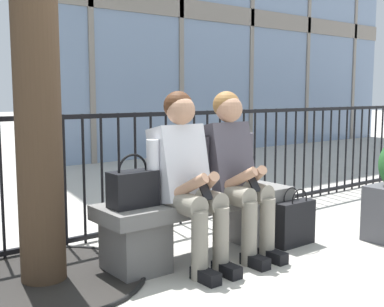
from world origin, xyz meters
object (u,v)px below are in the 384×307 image
at_px(handbag_on_bench, 133,188).
at_px(shopping_bag, 295,222).
at_px(stone_bench, 200,219).
at_px(seated_person_with_phone, 187,174).
at_px(seated_person_companion, 235,168).

bearing_deg(handbag_on_bench, shopping_bag, -11.74).
relative_size(stone_bench, seated_person_with_phone, 1.32).
distance_m(seated_person_with_phone, shopping_bag, 1.07).
xyz_separation_m(stone_bench, seated_person_companion, (0.22, -0.13, 0.38)).
xyz_separation_m(stone_bench, seated_person_with_phone, (-0.22, -0.13, 0.38)).
relative_size(seated_person_with_phone, shopping_bag, 2.63).
distance_m(seated_person_companion, shopping_bag, 0.71).
bearing_deg(shopping_bag, seated_person_companion, 163.15).
distance_m(handbag_on_bench, shopping_bag, 1.39).
height_order(seated_person_with_phone, shopping_bag, seated_person_with_phone).
bearing_deg(stone_bench, seated_person_companion, -30.04).
xyz_separation_m(handbag_on_bench, shopping_bag, (1.31, -0.27, -0.39)).
height_order(stone_bench, seated_person_with_phone, seated_person_with_phone).
bearing_deg(seated_person_companion, shopping_bag, -16.85).
distance_m(stone_bench, seated_person_companion, 0.46).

